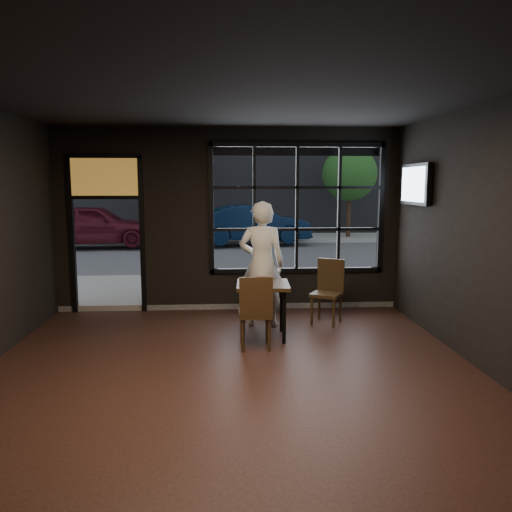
{
  "coord_description": "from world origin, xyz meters",
  "views": [
    {
      "loc": [
        -0.06,
        -5.22,
        2.22
      ],
      "look_at": [
        0.4,
        2.2,
        1.15
      ],
      "focal_mm": 35.0,
      "sensor_mm": 36.0,
      "label": 1
    }
  ],
  "objects": [
    {
      "name": "tv",
      "position": [
        2.93,
        2.5,
        2.22
      ],
      "size": [
        0.12,
        1.09,
        0.64
      ],
      "primitive_type": "cube",
      "color": "black",
      "rests_on": "wall_right"
    },
    {
      "name": "street_asphalt",
      "position": [
        0.0,
        24.0,
        -0.02
      ],
      "size": [
        60.0,
        41.0,
        0.04
      ],
      "primitive_type": "cube",
      "color": "#545456",
      "rests_on": "ground"
    },
    {
      "name": "tree_right",
      "position": [
        4.96,
        14.87,
        2.64
      ],
      "size": [
        2.2,
        2.2,
        3.75
      ],
      "color": "#332114",
      "rests_on": "street_asphalt"
    },
    {
      "name": "chair_window",
      "position": [
        1.55,
        2.5,
        0.51
      ],
      "size": [
        0.61,
        0.61,
        1.03
      ],
      "primitive_type": "cube",
      "rotation": [
        0.0,
        0.0,
        -0.52
      ],
      "color": "#312212",
      "rests_on": "floor"
    },
    {
      "name": "cafe_table",
      "position": [
        0.48,
        1.82,
        0.41
      ],
      "size": [
        0.78,
        0.78,
        0.81
      ],
      "primitive_type": "cube",
      "rotation": [
        0.0,
        0.0,
        -0.05
      ],
      "color": "#312212",
      "rests_on": "floor"
    },
    {
      "name": "wall_right",
      "position": [
        3.0,
        0.0,
        1.6
      ],
      "size": [
        0.04,
        7.0,
        3.2
      ],
      "primitive_type": "cube",
      "color": "black",
      "rests_on": "ground"
    },
    {
      "name": "tree_left",
      "position": [
        -2.22,
        14.84,
        3.03
      ],
      "size": [
        2.52,
        2.52,
        4.31
      ],
      "color": "#332114",
      "rests_on": "street_asphalt"
    },
    {
      "name": "floor",
      "position": [
        0.0,
        0.0,
        -0.01
      ],
      "size": [
        6.0,
        7.0,
        0.02
      ],
      "primitive_type": "cube",
      "color": "black",
      "rests_on": "ground"
    },
    {
      "name": "cup",
      "position": [
        0.33,
        1.76,
        0.85
      ],
      "size": [
        0.14,
        0.14,
        0.1
      ],
      "primitive_type": "imported",
      "rotation": [
        0.0,
        0.0,
        -0.17
      ],
      "color": "silver",
      "rests_on": "cafe_table"
    },
    {
      "name": "window_frame",
      "position": [
        1.2,
        3.5,
        1.8
      ],
      "size": [
        3.06,
        0.12,
        2.28
      ],
      "primitive_type": "cube",
      "color": "black",
      "rests_on": "ground"
    },
    {
      "name": "stained_transom",
      "position": [
        -2.1,
        3.5,
        2.35
      ],
      "size": [
        1.2,
        0.06,
        0.7
      ],
      "primitive_type": "cube",
      "color": "orange",
      "rests_on": "ground"
    },
    {
      "name": "hotdog",
      "position": [
        0.5,
        1.98,
        0.84
      ],
      "size": [
        0.21,
        0.1,
        0.06
      ],
      "primitive_type": null,
      "rotation": [
        0.0,
        0.0,
        -0.12
      ],
      "color": "tan",
      "rests_on": "cafe_table"
    },
    {
      "name": "navy_car",
      "position": [
        0.91,
        12.88,
        0.79
      ],
      "size": [
        4.38,
        2.11,
        1.38
      ],
      "primitive_type": "imported",
      "rotation": [
        0.0,
        0.0,
        1.73
      ],
      "color": "black",
      "rests_on": "street_asphalt"
    },
    {
      "name": "man",
      "position": [
        0.51,
        2.47,
        0.98
      ],
      "size": [
        0.77,
        0.56,
        1.97
      ],
      "primitive_type": "imported",
      "rotation": [
        0.0,
        0.0,
        3.01
      ],
      "color": "silver",
      "rests_on": "floor"
    },
    {
      "name": "chair_near",
      "position": [
        0.34,
        1.37,
        0.51
      ],
      "size": [
        0.44,
        0.44,
        1.02
      ],
      "primitive_type": "cube",
      "rotation": [
        0.0,
        0.0,
        3.14
      ],
      "color": "#312212",
      "rests_on": "floor"
    },
    {
      "name": "maroon_car",
      "position": [
        -4.63,
        12.41,
        0.82
      ],
      "size": [
        4.35,
        2.0,
        1.45
      ],
      "primitive_type": "imported",
      "rotation": [
        0.0,
        0.0,
        1.64
      ],
      "color": "#490E19",
      "rests_on": "street_asphalt"
    },
    {
      "name": "ceiling",
      "position": [
        0.0,
        0.0,
        3.21
      ],
      "size": [
        6.0,
        7.0,
        0.02
      ],
      "primitive_type": "cube",
      "color": "black",
      "rests_on": "ground"
    },
    {
      "name": "building_across",
      "position": [
        0.0,
        23.0,
        7.5
      ],
      "size": [
        28.0,
        12.0,
        15.0
      ],
      "primitive_type": "cube",
      "color": "#5B5956",
      "rests_on": "ground"
    }
  ]
}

